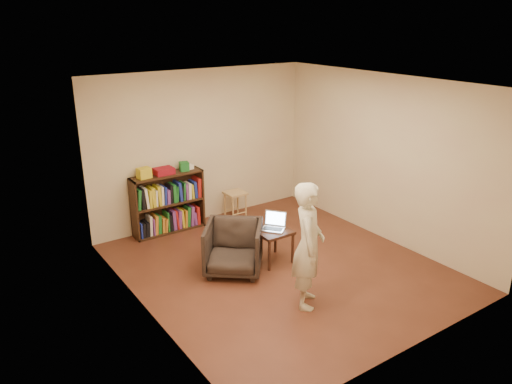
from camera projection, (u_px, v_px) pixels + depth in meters
floor at (281, 268)px, 7.13m from camera, size 4.50×4.50×0.00m
ceiling at (284, 83)px, 6.26m from camera, size 4.50×4.50×0.00m
wall_back at (202, 147)px, 8.45m from camera, size 4.00×0.00×4.00m
wall_left at (141, 213)px, 5.63m from camera, size 0.00×4.50×4.50m
wall_right at (384, 159)px, 7.76m from camera, size 0.00×4.50×4.50m
bookshelf at (168, 206)px, 8.21m from camera, size 1.20×0.30×1.00m
box_yellow at (144, 173)px, 7.78m from camera, size 0.22×0.17×0.17m
red_cloth at (164, 171)px, 7.99m from camera, size 0.31×0.23×0.10m
box_green at (184, 166)px, 8.16m from camera, size 0.17×0.17×0.14m
box_white at (190, 167)px, 8.26m from camera, size 0.10×0.10×0.08m
stool at (235, 197)px, 8.74m from camera, size 0.34×0.34×0.49m
armchair at (234, 248)px, 6.92m from camera, size 1.09×1.09×0.72m
side_table at (273, 235)px, 7.20m from camera, size 0.48×0.48×0.49m
laptop at (274, 225)px, 7.21m from camera, size 0.42×0.43×0.24m
person at (308, 245)px, 6.00m from camera, size 0.67×0.69×1.60m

